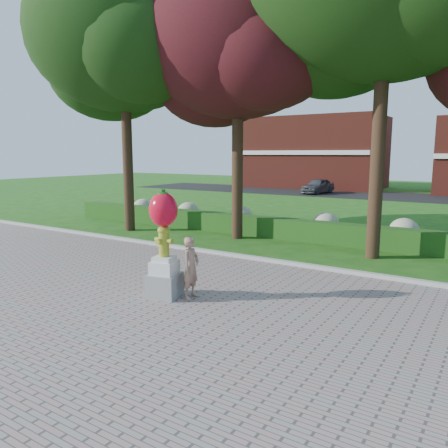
% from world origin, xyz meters
% --- Properties ---
extents(ground, '(100.00, 100.00, 0.00)m').
position_xyz_m(ground, '(0.00, 0.00, 0.00)').
color(ground, '#195214').
rests_on(ground, ground).
extents(walkway, '(40.00, 14.00, 0.04)m').
position_xyz_m(walkway, '(0.00, -4.00, 0.02)').
color(walkway, gray).
rests_on(walkway, ground).
extents(curb, '(40.00, 0.18, 0.15)m').
position_xyz_m(curb, '(0.00, 3.00, 0.07)').
color(curb, '#ADADA5').
rests_on(curb, ground).
extents(lawn_hedge, '(24.00, 0.70, 0.80)m').
position_xyz_m(lawn_hedge, '(0.00, 7.00, 0.40)').
color(lawn_hedge, '#234B15').
rests_on(lawn_hedge, ground).
extents(hydrangea_row, '(20.10, 1.10, 0.99)m').
position_xyz_m(hydrangea_row, '(0.57, 8.00, 0.55)').
color(hydrangea_row, tan).
rests_on(hydrangea_row, ground).
extents(street, '(50.00, 8.00, 0.02)m').
position_xyz_m(street, '(0.00, 28.00, 0.01)').
color(street, black).
rests_on(street, ground).
extents(building_left, '(14.00, 8.00, 7.00)m').
position_xyz_m(building_left, '(-10.00, 34.00, 3.50)').
color(building_left, maroon).
rests_on(building_left, ground).
extents(tree_far_left, '(9.00, 7.68, 11.66)m').
position_xyz_m(tree_far_left, '(-7.11, 5.09, 7.96)').
color(tree_far_left, black).
rests_on(tree_far_left, ground).
extents(tree_mid_left, '(8.25, 7.04, 10.69)m').
position_xyz_m(tree_mid_left, '(-2.10, 6.08, 7.30)').
color(tree_mid_left, black).
rests_on(tree_mid_left, ground).
extents(hydrant_sculpture, '(0.82, 0.82, 2.54)m').
position_xyz_m(hydrant_sculpture, '(0.42, -1.35, 1.39)').
color(hydrant_sculpture, gray).
rests_on(hydrant_sculpture, walkway).
extents(woman, '(0.40, 0.56, 1.46)m').
position_xyz_m(woman, '(1.00, -1.08, 0.77)').
color(woman, '#A87860').
rests_on(woman, walkway).
extents(parked_car, '(2.03, 3.97, 1.30)m').
position_xyz_m(parked_car, '(-6.47, 26.89, 0.67)').
color(parked_car, '#46494E').
rests_on(parked_car, street).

